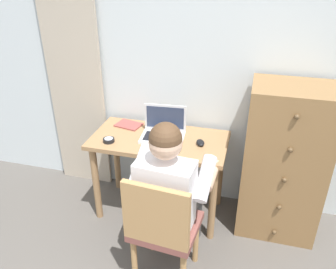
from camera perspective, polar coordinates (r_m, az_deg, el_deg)
name	(u,v)px	position (r m, az deg, el deg)	size (l,w,h in m)	color
wall_back	(218,65)	(2.78, 8.31, 11.31)	(4.80, 0.05, 2.50)	silver
curtain_panel	(74,76)	(3.15, -15.28, 9.33)	(0.51, 0.03, 2.16)	#BCAD99
desk	(159,152)	(2.79, -1.45, -2.85)	(1.08, 0.56, 0.72)	#9E754C
dresser	(283,163)	(2.77, 18.64, -4.44)	(0.60, 0.48, 1.23)	olive
chair	(162,226)	(2.28, -0.96, -15.00)	(0.45, 0.43, 0.87)	brown
person_seated	(172,187)	(2.29, 0.59, -8.72)	(0.56, 0.61, 1.19)	#4C4C4C
laptop	(163,130)	(2.74, -0.77, 0.70)	(0.36, 0.28, 0.24)	silver
computer_mouse	(200,143)	(2.65, 5.40, -1.36)	(0.06, 0.10, 0.03)	black
desk_clock	(109,140)	(2.72, -9.82, -0.92)	(0.09, 0.09, 0.03)	black
notebook_pad	(129,125)	(2.95, -6.55, 1.61)	(0.21, 0.15, 0.01)	#994742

